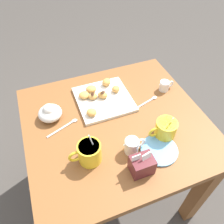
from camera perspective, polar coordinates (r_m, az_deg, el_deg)
ground_plane at (r=1.69m, az=0.69°, el=-18.47°), size 8.00×8.00×0.00m
dining_table at (r=1.19m, az=0.93°, el=-6.96°), size 0.86×0.80×0.72m
pastry_plate_square at (r=1.17m, az=-2.10°, el=3.27°), size 0.27×0.27×0.02m
coffee_mug_yellow_left at (r=1.01m, az=13.44°, el=-4.17°), size 0.13×0.09×0.13m
coffee_mug_yellow_right at (r=0.91m, az=-5.87°, el=-10.19°), size 0.14×0.10×0.15m
cream_pitcher_white at (r=0.95m, az=5.08°, el=-8.50°), size 0.10×0.06×0.07m
sugar_caddy at (r=0.90m, az=7.42°, el=-13.26°), size 0.09×0.07×0.11m
ice_cream_bowl at (r=1.10m, az=-15.55°, el=-0.11°), size 0.11×0.11×0.08m
chocolate_sauce_pitcher at (r=1.25m, az=13.28°, el=6.63°), size 0.09×0.05×0.06m
saucer_sky_left at (r=0.99m, az=11.94°, el=-9.45°), size 0.16×0.16×0.01m
loose_spoon_near_saucer at (r=1.07m, az=-11.62°, el=-3.44°), size 0.16×0.07×0.01m
loose_spoon_by_plate at (r=1.18m, az=9.11°, el=2.64°), size 0.16×0.06×0.01m
beignet_0 at (r=1.17m, az=-7.16°, el=4.30°), size 0.08×0.08×0.03m
beignet_1 at (r=1.19m, az=0.99°, el=5.89°), size 0.06×0.06×0.03m
beignet_2 at (r=1.07m, az=-5.23°, el=-0.10°), size 0.07×0.07×0.03m
beignet_3 at (r=1.20m, az=-5.32°, el=5.90°), size 0.07×0.07×0.03m
beignet_4 at (r=1.23m, az=-1.43°, el=7.61°), size 0.07×0.07×0.04m
beignet_5 at (r=1.15m, az=-4.92°, el=4.00°), size 0.05×0.05×0.03m
chocolate_drizzle_5 at (r=1.14m, az=-4.97°, el=4.58°), size 0.03×0.03×0.00m
beignet_6 at (r=1.16m, az=-2.38°, el=4.34°), size 0.07×0.06×0.03m
chocolate_drizzle_6 at (r=1.14m, az=-2.41°, el=4.99°), size 0.03×0.03×0.00m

